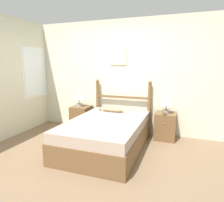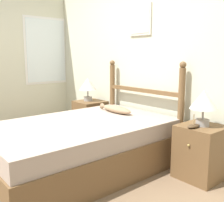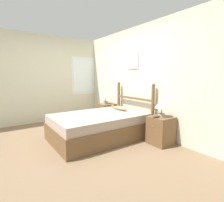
% 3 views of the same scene
% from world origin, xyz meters
% --- Properties ---
extents(ground_plane, '(16.00, 16.00, 0.00)m').
position_xyz_m(ground_plane, '(0.00, 0.00, 0.00)').
color(ground_plane, '#7A6047').
extents(wall_back, '(6.40, 0.08, 2.55)m').
position_xyz_m(wall_back, '(-0.00, 1.73, 1.28)').
color(wall_back, beige).
rests_on(wall_back, ground_plane).
extents(wall_left, '(0.08, 6.40, 2.55)m').
position_xyz_m(wall_left, '(-2.13, 0.02, 1.28)').
color(wall_left, beige).
rests_on(wall_left, ground_plane).
extents(bed, '(1.31, 2.04, 0.54)m').
position_xyz_m(bed, '(0.06, 0.63, 0.27)').
color(bed, brown).
rests_on(bed, ground_plane).
extents(headboard, '(1.32, 0.08, 1.21)m').
position_xyz_m(headboard, '(0.06, 1.61, 0.65)').
color(headboard, brown).
rests_on(headboard, ground_plane).
extents(nightstand_left, '(0.43, 0.45, 0.56)m').
position_xyz_m(nightstand_left, '(-0.93, 1.46, 0.28)').
color(nightstand_left, brown).
rests_on(nightstand_left, ground_plane).
extents(nightstand_right, '(0.43, 0.45, 0.56)m').
position_xyz_m(nightstand_right, '(1.05, 1.46, 0.28)').
color(nightstand_right, brown).
rests_on(nightstand_right, ground_plane).
extents(table_lamp_left, '(0.28, 0.28, 0.37)m').
position_xyz_m(table_lamp_left, '(-0.97, 1.44, 0.81)').
color(table_lamp_left, gray).
rests_on(table_lamp_left, nightstand_left).
extents(table_lamp_right, '(0.28, 0.28, 0.37)m').
position_xyz_m(table_lamp_right, '(1.05, 1.45, 0.81)').
color(table_lamp_right, gray).
rests_on(table_lamp_right, nightstand_right).
extents(model_boat, '(0.08, 0.17, 0.14)m').
position_xyz_m(model_boat, '(1.04, 1.32, 0.58)').
color(model_boat, '#4C3823').
rests_on(model_boat, nightstand_right).
extents(fish_pillow, '(0.56, 0.14, 0.09)m').
position_xyz_m(fish_pillow, '(-0.07, 1.25, 0.59)').
color(fish_pillow, '#997A5B').
rests_on(fish_pillow, bed).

